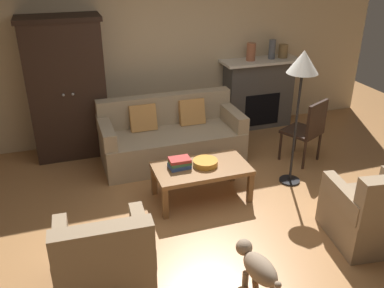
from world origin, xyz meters
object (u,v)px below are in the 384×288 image
object	(u,v)px
fireplace	(258,93)
coffee_table	(201,171)
mantel_vase_slate	(272,49)
mantel_vase_terracotta	(251,52)
armchair_near_right	(374,214)
couch	(171,138)
book_stack	(180,163)
armoire	(67,89)
mantel_vase_bronze	(283,51)
floor_lamp	(302,70)
dog	(258,267)
armchair_near_left	(105,264)
fruit_bowl	(205,163)
side_chair_wooden	(308,128)

from	to	relation	value
fireplace	coffee_table	world-z (taller)	fireplace
mantel_vase_slate	mantel_vase_terracotta	bearing A→B (deg)	180.00
mantel_vase_slate	armchair_near_right	distance (m)	3.24
couch	book_stack	bearing A→B (deg)	-100.34
armoire	mantel_vase_bronze	xyz separation A→B (m)	(3.33, 0.06, 0.26)
couch	floor_lamp	xyz separation A→B (m)	(1.26, -1.09, 1.13)
mantel_vase_bronze	dog	bearing A→B (deg)	-121.53
armchair_near_left	dog	size ratio (longest dim) A/B	1.55
floor_lamp	dog	size ratio (longest dim) A/B	2.96
fireplace	armoire	world-z (taller)	armoire
armoire	armchair_near_right	world-z (taller)	armoire
fireplace	mantel_vase_bronze	bearing A→B (deg)	-2.70
coffee_table	armchair_near_left	bearing A→B (deg)	-137.47
couch	book_stack	world-z (taller)	couch
coffee_table	armchair_near_right	xyz separation A→B (m)	(1.36, -1.29, -0.05)
armchair_near_right	floor_lamp	bearing A→B (deg)	97.16
armchair_near_right	dog	size ratio (longest dim) A/B	1.55
armchair_near_right	floor_lamp	xyz separation A→B (m)	(-0.16, 1.28, 1.14)
fireplace	armoire	bearing A→B (deg)	-178.49
armoire	mantel_vase_slate	distance (m)	3.15
armoire	fruit_bowl	size ratio (longest dim) A/B	6.67
couch	book_stack	distance (m)	1.06
armoire	dog	distance (m)	3.57
book_stack	dog	world-z (taller)	book_stack
couch	fruit_bowl	distance (m)	1.08
fruit_bowl	floor_lamp	bearing A→B (deg)	-0.97
dog	armchair_near_right	bearing A→B (deg)	10.05
fireplace	armoire	xyz separation A→B (m)	(-2.95, -0.08, 0.40)
book_stack	mantel_vase_bronze	size ratio (longest dim) A/B	1.22
couch	mantel_vase_slate	size ratio (longest dim) A/B	6.45
couch	armchair_near_right	world-z (taller)	armchair_near_right
fireplace	book_stack	xyz separation A→B (m)	(-1.86, -1.74, -0.09)
coffee_table	mantel_vase_terracotta	xyz separation A→B (m)	(1.43, 1.78, 0.89)
mantel_vase_slate	armchair_near_right	size ratio (longest dim) A/B	0.34
coffee_table	floor_lamp	xyz separation A→B (m)	(1.20, -0.00, 1.09)
fruit_bowl	coffee_table	bearing A→B (deg)	-162.74
side_chair_wooden	floor_lamp	size ratio (longest dim) A/B	0.54
mantel_vase_bronze	mantel_vase_slate	bearing A→B (deg)	180.00
fireplace	fruit_bowl	world-z (taller)	fireplace
coffee_table	armchair_near_right	world-z (taller)	armchair_near_right
armoire	mantel_vase_bronze	distance (m)	3.34
mantel_vase_bronze	fruit_bowl	bearing A→B (deg)	-137.80
coffee_table	book_stack	world-z (taller)	book_stack
armchair_near_left	dog	bearing A→B (deg)	-16.49
coffee_table	book_stack	size ratio (longest dim) A/B	4.30
mantel_vase_slate	dog	distance (m)	3.92
armoire	couch	world-z (taller)	armoire
armoire	couch	size ratio (longest dim) A/B	1.00
book_stack	mantel_vase_terracotta	distance (m)	2.52
mantel_vase_slate	mantel_vase_bronze	size ratio (longest dim) A/B	1.42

